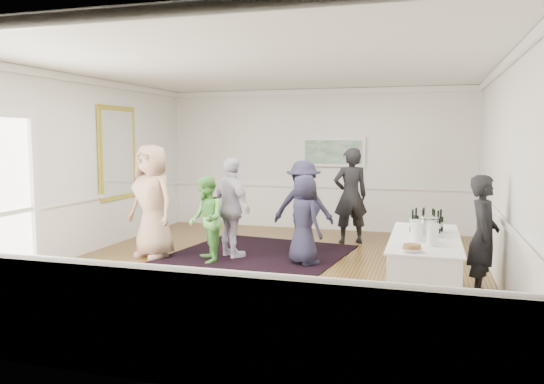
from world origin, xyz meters
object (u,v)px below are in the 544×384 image
(guest_tan, at_px, (152,201))
(guest_lilac, at_px, (232,208))
(bartender, at_px, (483,236))
(guest_navy, at_px, (304,220))
(ice_bucket, at_px, (428,227))
(nut_bowl, at_px, (412,248))
(guest_green, at_px, (206,219))
(serving_table, at_px, (424,272))
(guest_dark_b, at_px, (350,196))
(guest_dark_a, at_px, (303,207))

(guest_tan, height_order, guest_lilac, guest_tan)
(bartender, xyz_separation_m, guest_navy, (-2.68, 1.10, -0.06))
(bartender, height_order, guest_navy, bartender)
(bartender, xyz_separation_m, guest_lilac, (-4.01, 1.21, 0.07))
(ice_bucket, distance_m, nut_bowl, 1.04)
(guest_green, relative_size, guest_lilac, 0.83)
(serving_table, distance_m, guest_navy, 2.64)
(guest_green, xyz_separation_m, nut_bowl, (3.43, -2.33, 0.19))
(bartender, relative_size, guest_lilac, 0.92)
(guest_tan, bearing_deg, nut_bowl, -8.66)
(bartender, relative_size, guest_tan, 0.82)
(guest_tan, xyz_separation_m, nut_bowl, (4.49, -2.40, -0.07))
(guest_lilac, height_order, guest_navy, guest_lilac)
(guest_lilac, xyz_separation_m, guest_navy, (1.33, -0.11, -0.13))
(guest_green, distance_m, guest_dark_b, 3.13)
(serving_table, height_order, ice_bucket, ice_bucket)
(guest_green, bearing_deg, guest_tan, -124.67)
(bartender, height_order, ice_bucket, bartender)
(guest_dark_a, bearing_deg, guest_lilac, 29.44)
(ice_bucket, xyz_separation_m, nut_bowl, (-0.17, -1.02, -0.08))
(guest_dark_b, distance_m, nut_bowl, 4.82)
(bartender, distance_m, guest_tan, 5.42)
(guest_lilac, relative_size, ice_bucket, 6.78)
(serving_table, xyz_separation_m, guest_lilac, (-3.27, 1.88, 0.44))
(ice_bucket, bearing_deg, guest_tan, 163.51)
(guest_tan, bearing_deg, guest_green, 15.45)
(guest_lilac, bearing_deg, guest_green, 92.94)
(guest_navy, xyz_separation_m, nut_bowl, (1.81, -2.66, 0.17))
(guest_dark_a, height_order, nut_bowl, guest_dark_a)
(guest_navy, bearing_deg, nut_bowl, 166.99)
(guest_lilac, relative_size, guest_dark_b, 0.92)
(guest_lilac, distance_m, guest_dark_a, 1.34)
(serving_table, xyz_separation_m, ice_bucket, (0.04, 0.12, 0.55))
(guest_dark_b, height_order, ice_bucket, guest_dark_b)
(guest_tan, height_order, guest_navy, guest_tan)
(nut_bowl, bearing_deg, guest_navy, 124.16)
(guest_tan, xyz_separation_m, ice_bucket, (4.65, -1.38, 0.01))
(guest_lilac, xyz_separation_m, nut_bowl, (3.14, -2.78, 0.04))
(guest_tan, distance_m, guest_dark_a, 2.71)
(ice_bucket, bearing_deg, guest_dark_b, 112.47)
(guest_tan, relative_size, guest_dark_b, 1.04)
(serving_table, bearing_deg, bartender, 42.10)
(serving_table, distance_m, nut_bowl, 1.03)
(bartender, bearing_deg, serving_table, 140.26)
(guest_green, xyz_separation_m, guest_dark_a, (1.40, 1.21, 0.11))
(guest_dark_a, height_order, ice_bucket, guest_dark_a)
(guest_dark_b, distance_m, guest_navy, 2.04)
(serving_table, xyz_separation_m, guest_tan, (-4.62, 1.50, 0.55))
(guest_tan, distance_m, nut_bowl, 5.09)
(ice_bucket, bearing_deg, guest_navy, 140.27)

